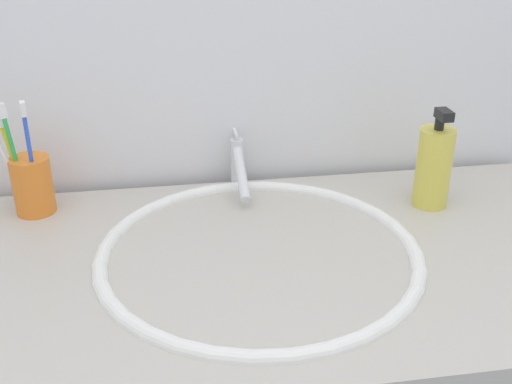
{
  "coord_description": "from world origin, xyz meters",
  "views": [
    {
      "loc": [
        -0.16,
        -0.77,
        1.34
      ],
      "look_at": [
        -0.03,
        0.04,
        0.94
      ],
      "focal_mm": 42.9,
      "sensor_mm": 36.0,
      "label": 1
    }
  ],
  "objects_px": {
    "faucet": "(239,165)",
    "toothbrush_cup": "(33,185)",
    "soap_dispenser": "(434,166)",
    "toothbrush_green": "(14,152)",
    "toothbrush_white": "(3,153)",
    "toothbrush_yellow": "(12,156)",
    "toothbrush_blue": "(30,152)"
  },
  "relations": [
    {
      "from": "faucet",
      "to": "toothbrush_cup",
      "type": "height_order",
      "value": "faucet"
    },
    {
      "from": "faucet",
      "to": "toothbrush_cup",
      "type": "relative_size",
      "value": 1.58
    },
    {
      "from": "faucet",
      "to": "soap_dispenser",
      "type": "xyz_separation_m",
      "value": [
        0.32,
        -0.12,
        0.02
      ]
    },
    {
      "from": "toothbrush_green",
      "to": "toothbrush_white",
      "type": "bearing_deg",
      "value": 179.82
    },
    {
      "from": "toothbrush_cup",
      "to": "toothbrush_yellow",
      "type": "relative_size",
      "value": 0.57
    },
    {
      "from": "faucet",
      "to": "soap_dispenser",
      "type": "relative_size",
      "value": 0.89
    },
    {
      "from": "faucet",
      "to": "toothbrush_white",
      "type": "distance_m",
      "value": 0.4
    },
    {
      "from": "toothbrush_yellow",
      "to": "toothbrush_white",
      "type": "relative_size",
      "value": 0.9
    },
    {
      "from": "faucet",
      "to": "toothbrush_yellow",
      "type": "xyz_separation_m",
      "value": [
        -0.38,
        -0.04,
        0.06
      ]
    },
    {
      "from": "toothbrush_green",
      "to": "faucet",
      "type": "bearing_deg",
      "value": 6.7
    },
    {
      "from": "toothbrush_yellow",
      "to": "soap_dispenser",
      "type": "height_order",
      "value": "toothbrush_yellow"
    },
    {
      "from": "toothbrush_white",
      "to": "soap_dispenser",
      "type": "bearing_deg",
      "value": -5.69
    },
    {
      "from": "toothbrush_blue",
      "to": "toothbrush_yellow",
      "type": "relative_size",
      "value": 1.14
    },
    {
      "from": "toothbrush_blue",
      "to": "toothbrush_green",
      "type": "bearing_deg",
      "value": 161.12
    },
    {
      "from": "toothbrush_green",
      "to": "toothbrush_blue",
      "type": "bearing_deg",
      "value": -18.88
    },
    {
      "from": "toothbrush_blue",
      "to": "toothbrush_yellow",
      "type": "distance_m",
      "value": 0.04
    },
    {
      "from": "soap_dispenser",
      "to": "toothbrush_cup",
      "type": "bearing_deg",
      "value": 173.31
    },
    {
      "from": "faucet",
      "to": "soap_dispenser",
      "type": "height_order",
      "value": "soap_dispenser"
    },
    {
      "from": "toothbrush_yellow",
      "to": "soap_dispenser",
      "type": "bearing_deg",
      "value": -6.49
    },
    {
      "from": "soap_dispenser",
      "to": "toothbrush_green",
      "type": "bearing_deg",
      "value": 174.18
    },
    {
      "from": "toothbrush_green",
      "to": "toothbrush_yellow",
      "type": "bearing_deg",
      "value": 123.54
    },
    {
      "from": "soap_dispenser",
      "to": "faucet",
      "type": "bearing_deg",
      "value": 160.38
    },
    {
      "from": "toothbrush_blue",
      "to": "toothbrush_green",
      "type": "height_order",
      "value": "toothbrush_blue"
    },
    {
      "from": "toothbrush_cup",
      "to": "toothbrush_yellow",
      "type": "height_order",
      "value": "toothbrush_yellow"
    },
    {
      "from": "toothbrush_cup",
      "to": "toothbrush_green",
      "type": "distance_m",
      "value": 0.07
    },
    {
      "from": "toothbrush_blue",
      "to": "soap_dispenser",
      "type": "distance_m",
      "value": 0.68
    },
    {
      "from": "faucet",
      "to": "toothbrush_yellow",
      "type": "distance_m",
      "value": 0.39
    },
    {
      "from": "toothbrush_yellow",
      "to": "toothbrush_white",
      "type": "height_order",
      "value": "toothbrush_white"
    },
    {
      "from": "toothbrush_green",
      "to": "toothbrush_yellow",
      "type": "distance_m",
      "value": 0.01
    },
    {
      "from": "toothbrush_cup",
      "to": "toothbrush_green",
      "type": "xyz_separation_m",
      "value": [
        -0.02,
        -0.01,
        0.06
      ]
    },
    {
      "from": "toothbrush_white",
      "to": "soap_dispenser",
      "type": "height_order",
      "value": "toothbrush_white"
    },
    {
      "from": "toothbrush_green",
      "to": "soap_dispenser",
      "type": "bearing_deg",
      "value": -5.82
    }
  ]
}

